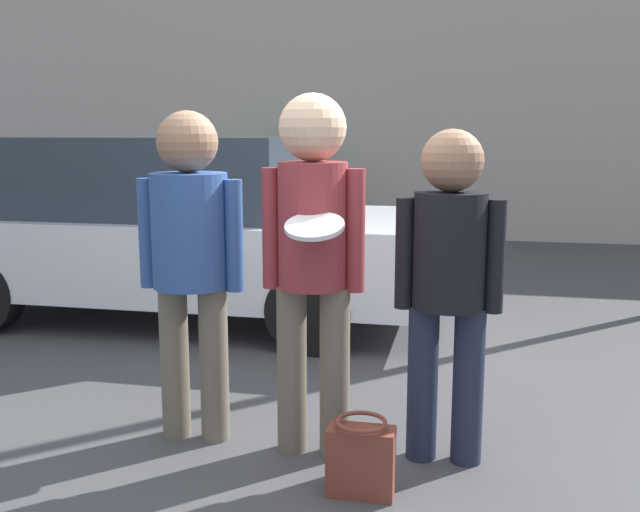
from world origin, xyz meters
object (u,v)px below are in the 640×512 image
object	(u,v)px
person_middle_with_frisbee	(313,243)
shrub	(272,193)
parked_car_near	(178,228)
person_right	(449,271)
handbag	(361,459)
person_left	(191,246)

from	to	relation	value
person_middle_with_frisbee	shrub	size ratio (longest dim) A/B	1.25
parked_car_near	person_middle_with_frisbee	bearing A→B (deg)	-54.38
parked_car_near	person_right	bearing A→B (deg)	-44.92
parked_car_near	shrub	distance (m)	4.22
person_middle_with_frisbee	handbag	world-z (taller)	person_middle_with_frisbee
person_middle_with_frisbee	person_right	distance (m)	0.66
person_middle_with_frisbee	shrub	bearing A→B (deg)	107.38
shrub	handbag	world-z (taller)	shrub
person_middle_with_frisbee	handbag	xyz separation A→B (m)	(0.30, -0.38, -0.91)
person_middle_with_frisbee	person_right	size ratio (longest dim) A/B	1.10
person_right	handbag	size ratio (longest dim) A/B	4.58
shrub	parked_car_near	bearing A→B (deg)	-85.57
person_right	handbag	bearing A→B (deg)	-128.93
person_left	parked_car_near	xyz separation A→B (m)	(-1.11, 2.41, -0.26)
person_left	handbag	xyz separation A→B (m)	(0.95, -0.43, -0.86)
person_middle_with_frisbee	person_right	xyz separation A→B (m)	(0.65, 0.05, -0.12)
parked_car_near	handbag	bearing A→B (deg)	-53.98
parked_car_near	handbag	world-z (taller)	parked_car_near
parked_car_near	shrub	size ratio (longest dim) A/B	3.04
handbag	person_left	bearing A→B (deg)	155.77
person_left	handbag	size ratio (longest dim) A/B	4.83
person_middle_with_frisbee	parked_car_near	bearing A→B (deg)	125.62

